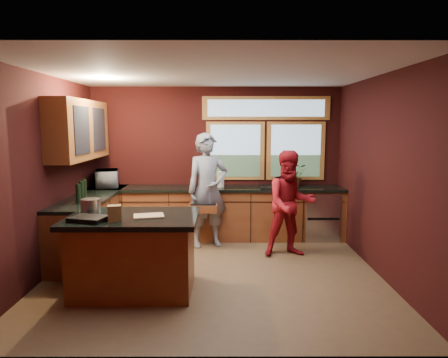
{
  "coord_description": "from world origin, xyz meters",
  "views": [
    {
      "loc": [
        0.13,
        -5.28,
        2.05
      ],
      "look_at": [
        0.14,
        0.4,
        1.25
      ],
      "focal_mm": 32.0,
      "sensor_mm": 36.0,
      "label": 1
    }
  ],
  "objects_px": {
    "person_red": "(290,204)",
    "cutting_board": "(149,216)",
    "stock_pot": "(91,206)",
    "island": "(134,253)",
    "person_grey": "(208,190)"
  },
  "relations": [
    {
      "from": "island",
      "to": "person_red",
      "type": "height_order",
      "value": "person_red"
    },
    {
      "from": "island",
      "to": "cutting_board",
      "type": "xyz_separation_m",
      "value": [
        0.2,
        -0.05,
        0.48
      ]
    },
    {
      "from": "person_red",
      "to": "island",
      "type": "bearing_deg",
      "value": -155.74
    },
    {
      "from": "island",
      "to": "stock_pot",
      "type": "height_order",
      "value": "stock_pot"
    },
    {
      "from": "cutting_board",
      "to": "stock_pot",
      "type": "height_order",
      "value": "stock_pot"
    },
    {
      "from": "person_red",
      "to": "cutting_board",
      "type": "height_order",
      "value": "person_red"
    },
    {
      "from": "island",
      "to": "cutting_board",
      "type": "height_order",
      "value": "cutting_board"
    },
    {
      "from": "person_red",
      "to": "stock_pot",
      "type": "xyz_separation_m",
      "value": [
        -2.67,
        -1.18,
        0.21
      ]
    },
    {
      "from": "stock_pot",
      "to": "person_grey",
      "type": "bearing_deg",
      "value": 50.77
    },
    {
      "from": "island",
      "to": "stock_pot",
      "type": "bearing_deg",
      "value": 164.74
    },
    {
      "from": "stock_pot",
      "to": "person_red",
      "type": "bearing_deg",
      "value": 23.84
    },
    {
      "from": "person_red",
      "to": "cutting_board",
      "type": "distance_m",
      "value": 2.37
    },
    {
      "from": "island",
      "to": "person_grey",
      "type": "bearing_deg",
      "value": 65.75
    },
    {
      "from": "island",
      "to": "cutting_board",
      "type": "distance_m",
      "value": 0.52
    },
    {
      "from": "island",
      "to": "person_red",
      "type": "xyz_separation_m",
      "value": [
        2.12,
        1.33,
        0.34
      ]
    }
  ]
}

